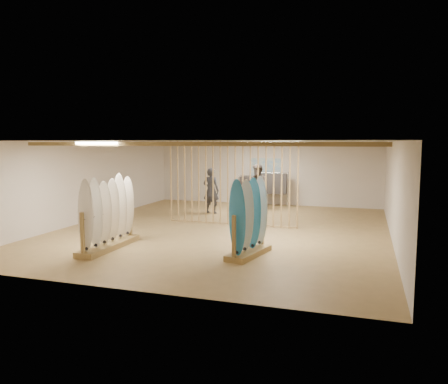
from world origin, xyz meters
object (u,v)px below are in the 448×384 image
(clothing_rack_b, at_px, (272,184))
(clothing_rack_a, at_px, (253,186))
(rack_right, at_px, (249,231))
(rack_left, at_px, (109,224))
(shopper_b, at_px, (258,184))
(shopper_a, at_px, (211,188))

(clothing_rack_b, bearing_deg, clothing_rack_a, 176.93)
(rack_right, distance_m, clothing_rack_a, 8.53)
(rack_left, distance_m, rack_right, 3.69)
(clothing_rack_b, distance_m, shopper_b, 1.32)
(clothing_rack_a, bearing_deg, shopper_b, -52.67)
(rack_right, relative_size, clothing_rack_b, 1.23)
(clothing_rack_a, height_order, shopper_b, shopper_b)
(clothing_rack_a, xyz_separation_m, shopper_b, (0.54, -1.28, 0.20))
(rack_left, xyz_separation_m, shopper_b, (2.19, 7.41, 0.43))
(rack_left, height_order, clothing_rack_b, rack_left)
(clothing_rack_a, relative_size, shopper_b, 0.63)
(rack_left, bearing_deg, shopper_a, 84.06)
(rack_right, xyz_separation_m, clothing_rack_a, (-2.02, 8.28, 0.25))
(rack_left, xyz_separation_m, rack_right, (3.67, 0.41, -0.01))
(clothing_rack_a, distance_m, clothing_rack_b, 0.85)
(rack_left, distance_m, shopper_b, 7.74)
(rack_right, bearing_deg, clothing_rack_a, 116.30)
(shopper_b, bearing_deg, rack_left, -70.08)
(shopper_a, height_order, shopper_b, shopper_b)
(clothing_rack_b, xyz_separation_m, shopper_b, (-0.30, -1.28, 0.09))
(rack_left, relative_size, clothing_rack_a, 1.73)
(clothing_rack_a, bearing_deg, shopper_a, -97.49)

